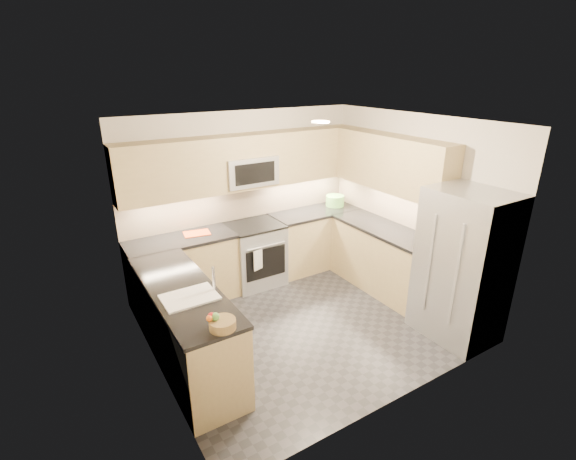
% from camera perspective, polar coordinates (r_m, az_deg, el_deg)
% --- Properties ---
extents(floor, '(3.60, 3.20, 0.00)m').
position_cam_1_polar(floor, '(5.47, 1.98, -12.46)').
color(floor, '#25252A').
rests_on(floor, ground).
extents(ceiling, '(3.60, 3.20, 0.02)m').
position_cam_1_polar(ceiling, '(4.58, 2.38, 14.55)').
color(ceiling, beige).
rests_on(ceiling, wall_back).
extents(wall_back, '(3.60, 0.02, 2.50)m').
position_cam_1_polar(wall_back, '(6.21, -6.10, 4.41)').
color(wall_back, beige).
rests_on(wall_back, floor).
extents(wall_front, '(3.60, 0.02, 2.50)m').
position_cam_1_polar(wall_front, '(3.79, 15.85, -7.66)').
color(wall_front, beige).
rests_on(wall_front, floor).
extents(wall_left, '(0.02, 3.20, 2.50)m').
position_cam_1_polar(wall_left, '(4.24, -18.60, -4.83)').
color(wall_left, beige).
rests_on(wall_left, floor).
extents(wall_right, '(0.02, 3.20, 2.50)m').
position_cam_1_polar(wall_right, '(6.03, 16.56, 3.12)').
color(wall_right, beige).
rests_on(wall_right, floor).
extents(base_cab_back_left, '(1.42, 0.60, 0.90)m').
position_cam_1_polar(base_cab_back_left, '(5.87, -14.13, -5.55)').
color(base_cab_back_left, tan).
rests_on(base_cab_back_left, floor).
extents(base_cab_back_right, '(1.42, 0.60, 0.90)m').
position_cam_1_polar(base_cab_back_right, '(6.75, 3.62, -1.30)').
color(base_cab_back_right, tan).
rests_on(base_cab_back_right, floor).
extents(base_cab_right, '(0.60, 1.70, 0.90)m').
position_cam_1_polar(base_cab_right, '(6.20, 12.90, -3.97)').
color(base_cab_right, tan).
rests_on(base_cab_right, floor).
extents(base_cab_peninsula, '(0.60, 2.00, 0.90)m').
position_cam_1_polar(base_cab_peninsula, '(4.69, -13.82, -12.89)').
color(base_cab_peninsula, tan).
rests_on(base_cab_peninsula, floor).
extents(countertop_back_left, '(1.42, 0.63, 0.04)m').
position_cam_1_polar(countertop_back_left, '(5.68, -14.55, -1.31)').
color(countertop_back_left, black).
rests_on(countertop_back_left, base_cab_back_left).
extents(countertop_back_right, '(1.42, 0.63, 0.04)m').
position_cam_1_polar(countertop_back_right, '(6.59, 3.72, 2.47)').
color(countertop_back_right, black).
rests_on(countertop_back_right, base_cab_back_right).
extents(countertop_right, '(0.63, 1.70, 0.04)m').
position_cam_1_polar(countertop_right, '(6.02, 13.26, 0.09)').
color(countertop_right, black).
rests_on(countertop_right, base_cab_right).
extents(countertop_peninsula, '(0.63, 2.00, 0.04)m').
position_cam_1_polar(countertop_peninsula, '(4.45, -14.34, -7.85)').
color(countertop_peninsula, black).
rests_on(countertop_peninsula, base_cab_peninsula).
extents(upper_cab_back, '(3.60, 0.35, 0.75)m').
position_cam_1_polar(upper_cab_back, '(5.91, -5.57, 9.34)').
color(upper_cab_back, tan).
rests_on(upper_cab_back, wall_back).
extents(upper_cab_right, '(0.35, 1.95, 0.75)m').
position_cam_1_polar(upper_cab_right, '(5.94, 14.02, 8.87)').
color(upper_cab_right, tan).
rests_on(upper_cab_right, wall_right).
extents(backsplash_back, '(3.60, 0.01, 0.51)m').
position_cam_1_polar(backsplash_back, '(6.22, -6.06, 3.91)').
color(backsplash_back, '#C2A98C').
rests_on(backsplash_back, wall_back).
extents(backsplash_right, '(0.01, 2.30, 0.51)m').
position_cam_1_polar(backsplash_right, '(6.33, 13.49, 3.75)').
color(backsplash_right, '#C2A98C').
rests_on(backsplash_right, wall_right).
extents(gas_range, '(0.76, 0.65, 0.91)m').
position_cam_1_polar(gas_range, '(6.21, -4.50, -3.36)').
color(gas_range, '#A9ADB1').
rests_on(gas_range, floor).
extents(range_cooktop, '(0.76, 0.65, 0.03)m').
position_cam_1_polar(range_cooktop, '(6.04, -4.63, 0.62)').
color(range_cooktop, black).
rests_on(range_cooktop, gas_range).
extents(oven_door_glass, '(0.62, 0.02, 0.45)m').
position_cam_1_polar(oven_door_glass, '(5.95, -3.03, -4.53)').
color(oven_door_glass, black).
rests_on(oven_door_glass, gas_range).
extents(oven_handle, '(0.60, 0.02, 0.02)m').
position_cam_1_polar(oven_handle, '(5.82, -2.98, -2.21)').
color(oven_handle, '#B2B5BA').
rests_on(oven_handle, gas_range).
extents(microwave, '(0.76, 0.40, 0.40)m').
position_cam_1_polar(microwave, '(5.92, -5.41, 8.12)').
color(microwave, '#A5A7AD').
rests_on(microwave, upper_cab_back).
extents(microwave_door, '(0.60, 0.01, 0.28)m').
position_cam_1_polar(microwave_door, '(5.74, -4.49, 7.73)').
color(microwave_door, black).
rests_on(microwave_door, microwave).
extents(refrigerator, '(0.70, 0.90, 1.80)m').
position_cam_1_polar(refrigerator, '(5.24, 22.80, -4.58)').
color(refrigerator, '#9FA1A6').
rests_on(refrigerator, floor).
extents(fridge_handle_left, '(0.02, 0.02, 1.20)m').
position_cam_1_polar(fridge_handle_left, '(4.84, 21.97, -5.89)').
color(fridge_handle_left, '#B2B5BA').
rests_on(fridge_handle_left, refrigerator).
extents(fridge_handle_right, '(0.02, 0.02, 1.20)m').
position_cam_1_polar(fridge_handle_right, '(5.03, 18.74, -4.40)').
color(fridge_handle_right, '#B2B5BA').
rests_on(fridge_handle_right, refrigerator).
extents(sink_basin, '(0.52, 0.38, 0.16)m').
position_cam_1_polar(sink_basin, '(4.26, -13.22, -9.76)').
color(sink_basin, white).
rests_on(sink_basin, base_cab_peninsula).
extents(faucet, '(0.03, 0.03, 0.28)m').
position_cam_1_polar(faucet, '(4.23, -10.12, -6.58)').
color(faucet, silver).
rests_on(faucet, countertop_peninsula).
extents(utensil_bowl, '(0.34, 0.34, 0.17)m').
position_cam_1_polar(utensil_bowl, '(6.84, 6.45, 4.01)').
color(utensil_bowl, '#66B34C').
rests_on(utensil_bowl, countertop_back_right).
extents(cutting_board, '(0.38, 0.30, 0.01)m').
position_cam_1_polar(cutting_board, '(5.78, -12.36, -0.45)').
color(cutting_board, '#D64514').
rests_on(cutting_board, countertop_back_left).
extents(fruit_basket, '(0.28, 0.28, 0.08)m').
position_cam_1_polar(fruit_basket, '(3.71, -8.95, -12.61)').
color(fruit_basket, olive).
rests_on(fruit_basket, countertop_peninsula).
extents(fruit_apple, '(0.07, 0.07, 0.07)m').
position_cam_1_polar(fruit_apple, '(3.69, -10.41, -11.53)').
color(fruit_apple, red).
rests_on(fruit_apple, fruit_basket).
extents(fruit_pear, '(0.07, 0.07, 0.07)m').
position_cam_1_polar(fruit_pear, '(3.68, -9.91, -11.59)').
color(fruit_pear, '#60A647').
rests_on(fruit_pear, fruit_basket).
extents(dish_towel_check, '(0.15, 0.05, 0.30)m').
position_cam_1_polar(dish_towel_check, '(5.81, -4.12, -4.11)').
color(dish_towel_check, silver).
rests_on(dish_towel_check, oven_handle).
extents(fruit_orange, '(0.06, 0.06, 0.06)m').
position_cam_1_polar(fruit_orange, '(3.67, -10.70, -11.80)').
color(fruit_orange, orange).
rests_on(fruit_orange, fruit_basket).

